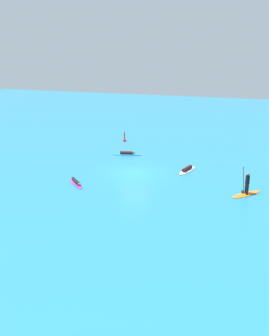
{
  "coord_description": "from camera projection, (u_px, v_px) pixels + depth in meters",
  "views": [
    {
      "loc": [
        10.9,
        -31.28,
        11.0
      ],
      "look_at": [
        0.0,
        0.0,
        0.5
      ],
      "focal_mm": 40.39,
      "sensor_mm": 36.0,
      "label": 1
    }
  ],
  "objects": [
    {
      "name": "surfer_on_purple_board",
      "position": [
        76.0,
        182.0,
        32.11
      ],
      "size": [
        2.48,
        2.46,
        0.37
      ],
      "rotation": [
        0.0,
        0.0,
        5.5
      ],
      "color": "purple",
      "rests_on": "ground_plane"
    },
    {
      "name": "surfer_on_blue_board",
      "position": [
        127.0,
        154.0,
        40.83
      ],
      "size": [
        3.25,
        1.39,
        0.42
      ],
      "rotation": [
        0.0,
        0.0,
        0.25
      ],
      "color": "#1E8CD1",
      "rests_on": "ground_plane"
    },
    {
      "name": "ground_plane",
      "position": [
        135.0,
        173.0,
        34.9
      ],
      "size": [
        120.0,
        120.0,
        0.0
      ],
      "primitive_type": "plane",
      "color": "teal",
      "rests_on": "ground"
    },
    {
      "name": "surfer_on_white_board",
      "position": [
        187.0,
        169.0,
        35.48
      ],
      "size": [
        1.41,
        3.1,
        0.44
      ],
      "rotation": [
        0.0,
        0.0,
        1.32
      ],
      "color": "white",
      "rests_on": "ground_plane"
    },
    {
      "name": "marker_buoy",
      "position": [
        124.0,
        139.0,
        46.84
      ],
      "size": [
        0.4,
        0.4,
        1.25
      ],
      "color": "red",
      "rests_on": "ground_plane"
    },
    {
      "name": "surfer_on_orange_board",
      "position": [
        247.0,
        189.0,
        29.64
      ],
      "size": [
        2.44,
        2.71,
        2.24
      ],
      "rotation": [
        0.0,
        0.0,
        4.01
      ],
      "color": "orange",
      "rests_on": "ground_plane"
    }
  ]
}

